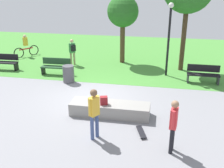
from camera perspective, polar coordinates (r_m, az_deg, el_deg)
ground_plane at (r=11.98m, az=-4.15°, el=-2.96°), size 28.00×28.00×0.00m
grass_lawn at (r=19.30m, az=1.77°, el=6.62°), size 26.60×12.20×0.01m
concrete_ledge at (r=10.41m, az=-0.45°, el=-5.36°), size 3.08×0.86×0.49m
backpack_on_ledge at (r=10.15m, az=-1.76°, el=-3.54°), size 0.33×0.27×0.32m
skater_performing_trick at (r=8.16m, az=12.98°, el=-8.03°), size 0.25×0.43×1.71m
skater_watching at (r=8.61m, az=-3.84°, el=-5.60°), size 0.34×0.38×1.76m
skateboard_by_ledge at (r=9.36m, az=6.25°, el=-10.12°), size 0.44×0.82×0.08m
park_bench_far_left at (r=15.06m, az=-11.85°, el=3.75°), size 1.61×0.52×0.91m
park_bench_near_lamppost at (r=14.30m, az=18.90°, el=2.09°), size 1.61×0.49×0.91m
park_bench_far_right at (r=16.78m, az=-21.98°, el=4.46°), size 1.62×0.53×0.91m
tree_slender_maple at (r=16.52m, az=2.33°, el=15.04°), size 1.89×1.89×4.11m
lamp_post at (r=14.45m, az=12.10°, el=10.76°), size 0.28×0.28×3.87m
trash_bin at (r=13.79m, az=-9.27°, el=2.12°), size 0.58×0.58×0.88m
pedestrian_with_backpack at (r=16.49m, az=-8.46°, el=7.22°), size 0.45×0.44×1.60m
cyclist_on_bicycle at (r=19.23m, az=-17.89°, el=7.47°), size 1.12×1.51×1.52m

